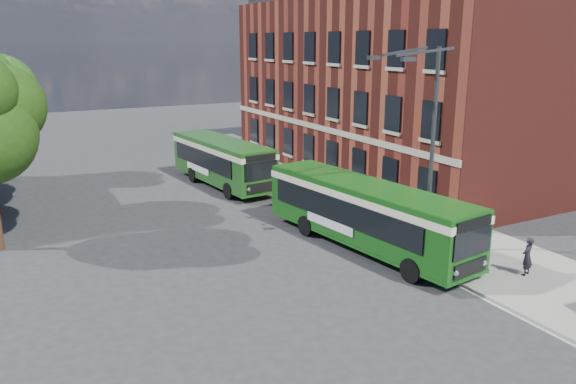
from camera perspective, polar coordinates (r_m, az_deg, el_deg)
ground at (r=24.69m, az=1.48°, el=-6.79°), size 120.00×120.00×0.00m
pavement at (r=34.62m, az=5.05°, el=-0.22°), size 6.00×48.00×0.15m
kerb_line at (r=33.12m, az=0.62°, el=-1.00°), size 0.12×48.00×0.01m
brick_office at (r=40.79m, az=10.59°, el=11.76°), size 12.10×26.00×14.20m
street_lamp at (r=24.52m, az=13.82°, el=4.29°), size 2.96×2.38×9.00m
bus_stop_sign at (r=24.35m, az=18.12°, el=-4.11°), size 0.35×0.08×2.52m
bus_front at (r=25.61m, az=7.92°, el=-1.77°), size 4.08×11.74×3.02m
bus_rear at (r=36.60m, az=-6.71°, el=3.41°), size 3.54×10.01×3.02m
pedestrian_a at (r=24.35m, az=23.14°, el=-6.03°), size 0.66×0.52×1.58m
pedestrian_b at (r=27.57m, az=13.15°, el=-2.86°), size 0.76×0.62×1.48m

